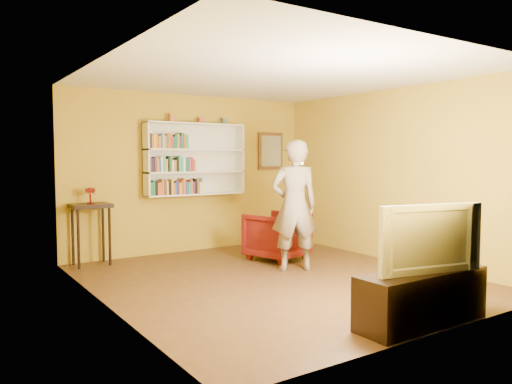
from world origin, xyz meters
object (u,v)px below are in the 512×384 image
at_px(bookshelf, 194,159).
at_px(ruby_lustre, 90,192).
at_px(person, 294,206).
at_px(television, 423,237).
at_px(armchair, 277,236).
at_px(tv_cabinet, 422,298).
at_px(console_table, 91,214).

bearing_deg(bookshelf, ruby_lustre, -174.96).
xyz_separation_m(person, television, (-0.39, -2.53, -0.08)).
distance_m(armchair, person, 0.98).
xyz_separation_m(bookshelf, person, (0.53, -2.13, -0.66)).
relative_size(ruby_lustre, tv_cabinet, 0.16).
bearing_deg(person, armchair, -83.84).
height_order(bookshelf, television, bookshelf).
relative_size(armchair, person, 0.45).
relative_size(console_table, ruby_lustre, 3.86).
height_order(console_table, armchair, console_table).
bearing_deg(tv_cabinet, armchair, 79.08).
distance_m(ruby_lustre, person, 3.06).
height_order(ruby_lustre, television, television).
distance_m(bookshelf, armchair, 1.99).
relative_size(bookshelf, person, 0.96).
bearing_deg(console_table, tv_cabinet, -66.58).
bearing_deg(person, tv_cabinet, 105.01).
xyz_separation_m(console_table, ruby_lustre, (0.00, -0.00, 0.34)).
bearing_deg(tv_cabinet, television, 0.00).
height_order(ruby_lustre, person, person).
xyz_separation_m(person, tv_cabinet, (-0.39, -2.53, -0.68)).
relative_size(ruby_lustre, television, 0.21).
bearing_deg(armchair, console_table, -41.39).
relative_size(bookshelf, ruby_lustre, 7.40).
xyz_separation_m(bookshelf, console_table, (-1.81, -0.16, -0.82)).
bearing_deg(bookshelf, tv_cabinet, -88.28).
height_order(console_table, television, television).
bearing_deg(bookshelf, person, -75.95).
height_order(person, tv_cabinet, person).
bearing_deg(bookshelf, console_table, -174.96).
distance_m(person, television, 2.56).
height_order(person, television, person).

